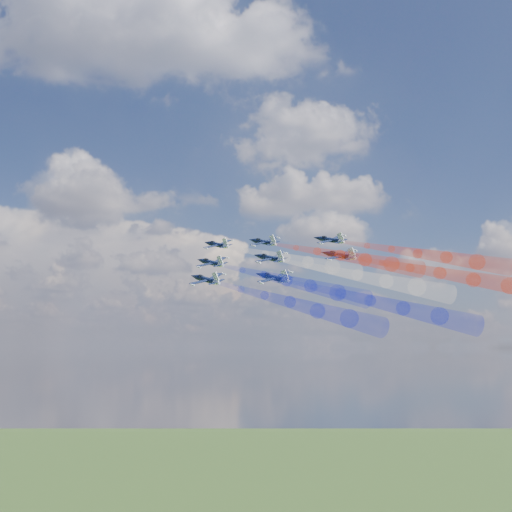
{
  "coord_description": "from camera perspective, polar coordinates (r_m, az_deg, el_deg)",
  "views": [
    {
      "loc": [
        7.77,
        -147.23,
        127.16
      ],
      "look_at": [
        17.65,
        23.06,
        152.21
      ],
      "focal_mm": 44.04,
      "sensor_mm": 36.0,
      "label": 1
    }
  ],
  "objects": [
    {
      "name": "jet_outer_left",
      "position": [
        155.33,
        -4.55,
        -2.15
      ],
      "size": [
        15.9,
        16.02,
        9.49
      ],
      "primitive_type": null,
      "rotation": [
        0.26,
        -0.35,
        0.58
      ],
      "color": "black"
    },
    {
      "name": "trail_lead",
      "position": [
        164.69,
        2.73,
        -0.2
      ],
      "size": [
        33.45,
        41.3,
        16.99
      ],
      "primitive_type": null,
      "rotation": [
        0.26,
        -0.35,
        0.58
      ],
      "color": "white"
    },
    {
      "name": "jet_center_third",
      "position": [
        166.12,
        1.27,
        -0.19
      ],
      "size": [
        15.9,
        16.02,
        9.49
      ],
      "primitive_type": null,
      "rotation": [
        0.26,
        -0.35,
        0.58
      ],
      "color": "black"
    },
    {
      "name": "jet_outer_right",
      "position": [
        181.57,
        6.74,
        1.46
      ],
      "size": [
        15.9,
        16.02,
        9.49
      ],
      "primitive_type": null,
      "rotation": [
        0.26,
        -0.35,
        0.58
      ],
      "color": "black"
    },
    {
      "name": "trail_outer_right",
      "position": [
        162.73,
        14.49,
        0.24
      ],
      "size": [
        33.45,
        41.3,
        16.99
      ],
      "primitive_type": null,
      "rotation": [
        0.26,
        -0.35,
        0.58
      ],
      "color": "red"
    },
    {
      "name": "trail_rear_left",
      "position": [
        132.23,
        10.34,
        -4.0
      ],
      "size": [
        33.45,
        41.3,
        16.99
      ],
      "primitive_type": null,
      "rotation": [
        0.26,
        -0.35,
        0.58
      ],
      "color": "#1923D5"
    },
    {
      "name": "jet_rear_left",
      "position": [
        152.62,
        1.6,
        -1.98
      ],
      "size": [
        15.9,
        16.02,
        9.49
      ],
      "primitive_type": null,
      "rotation": [
        0.26,
        -0.35,
        0.58
      ],
      "color": "black"
    },
    {
      "name": "jet_rear_right",
      "position": [
        163.54,
        7.59,
        0.05
      ],
      "size": [
        15.9,
        16.02,
        9.49
      ],
      "primitive_type": null,
      "rotation": [
        0.26,
        -0.35,
        0.58
      ],
      "color": "black"
    },
    {
      "name": "trail_inner_left",
      "position": [
        148.8,
        2.77,
        -2.22
      ],
      "size": [
        33.45,
        41.3,
        16.99
      ],
      "primitive_type": null,
      "rotation": [
        0.26,
        -0.35,
        0.58
      ],
      "color": "#1923D5"
    },
    {
      "name": "jet_lead",
      "position": [
        187.59,
        -3.54,
        1.03
      ],
      "size": [
        15.9,
        16.02,
        9.49
      ],
      "primitive_type": null,
      "rotation": [
        0.26,
        -0.35,
        0.58
      ],
      "color": "black"
    },
    {
      "name": "trail_outer_left",
      "position": [
        132.58,
        3.08,
        -4.22
      ],
      "size": [
        33.45,
        41.3,
        16.99
      ],
      "primitive_type": null,
      "rotation": [
        0.26,
        -0.35,
        0.58
      ],
      "color": "#1923D5"
    },
    {
      "name": "trail_rear_right",
      "position": [
        145.36,
        16.4,
        -1.49
      ],
      "size": [
        33.45,
        41.3,
        16.99
      ],
      "primitive_type": null,
      "rotation": [
        0.26,
        -0.35,
        0.58
      ],
      "color": "red"
    },
    {
      "name": "jet_inner_left",
      "position": [
        171.67,
        -4.08,
        -0.61
      ],
      "size": [
        15.9,
        16.02,
        9.49
      ],
      "primitive_type": null,
      "rotation": [
        0.26,
        -0.35,
        0.58
      ],
      "color": "black"
    },
    {
      "name": "trail_center_third",
      "position": [
        145.29,
        9.15,
        -1.77
      ],
      "size": [
        33.45,
        41.3,
        16.99
      ],
      "primitive_type": null,
      "rotation": [
        0.26,
        -0.35,
        0.58
      ],
      "color": "white"
    },
    {
      "name": "trail_inner_right",
      "position": [
        162.34,
        7.65,
        0.05
      ],
      "size": [
        33.45,
        41.3,
        16.99
      ],
      "primitive_type": null,
      "rotation": [
        0.26,
        -0.35,
        0.58
      ],
      "color": "red"
    },
    {
      "name": "jet_inner_right",
      "position": [
        183.66,
        0.69,
        1.28
      ],
      "size": [
        15.9,
        16.02,
        9.49
      ],
      "primitive_type": null,
      "rotation": [
        0.26,
        -0.35,
        0.58
      ],
      "color": "black"
    }
  ]
}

